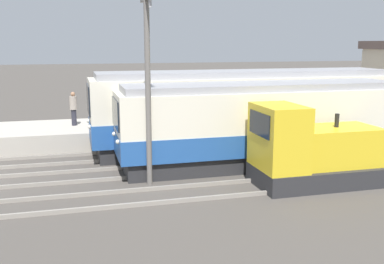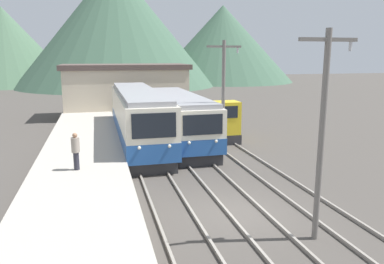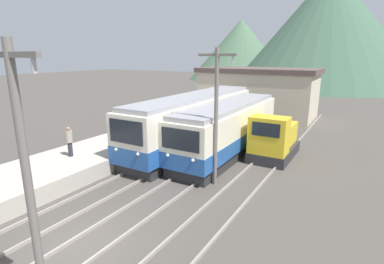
# 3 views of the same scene
# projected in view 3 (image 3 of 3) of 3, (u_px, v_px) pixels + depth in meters

# --- Properties ---
(ground_plane) EXTENTS (200.00, 200.00, 0.00)m
(ground_plane) POSITION_uv_depth(u_px,v_px,m) (85.00, 245.00, 10.77)
(ground_plane) COLOR #47423D
(track_left) EXTENTS (1.54, 60.00, 0.14)m
(track_left) POSITION_uv_depth(u_px,v_px,m) (40.00, 223.00, 12.02)
(track_left) COLOR gray
(track_left) RESTS_ON ground
(track_center) EXTENTS (1.54, 60.00, 0.14)m
(track_center) POSITION_uv_depth(u_px,v_px,m) (88.00, 245.00, 10.65)
(track_center) COLOR gray
(track_center) RESTS_ON ground
(commuter_train_left) EXTENTS (2.84, 14.86, 3.86)m
(commuter_train_left) POSITION_uv_depth(u_px,v_px,m) (195.00, 123.00, 22.11)
(commuter_train_left) COLOR #28282B
(commuter_train_left) RESTS_ON ground
(commuter_train_center) EXTENTS (2.84, 12.32, 3.51)m
(commuter_train_center) POSITION_uv_depth(u_px,v_px,m) (228.00, 130.00, 20.47)
(commuter_train_center) COLOR #28282B
(commuter_train_center) RESTS_ON ground
(shunting_locomotive) EXTENTS (2.40, 4.66, 3.00)m
(shunting_locomotive) POSITION_uv_depth(u_px,v_px,m) (274.00, 140.00, 19.67)
(shunting_locomotive) COLOR #28282B
(shunting_locomotive) RESTS_ON ground
(catenary_mast_near) EXTENTS (2.00, 0.20, 6.99)m
(catenary_mast_near) POSITION_uv_depth(u_px,v_px,m) (28.00, 183.00, 6.79)
(catenary_mast_near) COLOR slate
(catenary_mast_near) RESTS_ON ground
(catenary_mast_mid) EXTENTS (2.00, 0.20, 6.99)m
(catenary_mast_mid) POSITION_uv_depth(u_px,v_px,m) (216.00, 113.00, 14.95)
(catenary_mast_mid) COLOR slate
(catenary_mast_mid) RESTS_ON ground
(person_on_platform) EXTENTS (0.38, 0.38, 1.76)m
(person_on_platform) POSITION_uv_depth(u_px,v_px,m) (69.00, 140.00, 17.23)
(person_on_platform) COLOR #282833
(person_on_platform) RESTS_ON platform_left
(station_building) EXTENTS (12.60, 6.30, 5.27)m
(station_building) POSITION_uv_depth(u_px,v_px,m) (257.00, 92.00, 32.99)
(station_building) COLOR beige
(station_building) RESTS_ON ground
(mountain_backdrop) EXTENTS (78.48, 43.45, 24.04)m
(mountain_backdrop) POSITION_uv_depth(u_px,v_px,m) (343.00, 37.00, 65.53)
(mountain_backdrop) COLOR #3D5B47
(mountain_backdrop) RESTS_ON ground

